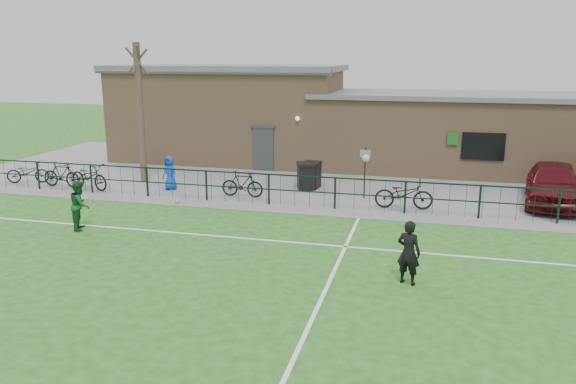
% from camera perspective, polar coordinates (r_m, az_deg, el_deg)
% --- Properties ---
extents(ground, '(90.00, 90.00, 0.00)m').
position_cam_1_polar(ground, '(13.48, -5.32, -10.35)').
color(ground, '#205719').
rests_on(ground, ground).
extents(paving_strip, '(34.00, 13.00, 0.02)m').
position_cam_1_polar(paving_strip, '(26.00, 4.61, 1.58)').
color(paving_strip, slate).
rests_on(paving_strip, ground).
extents(pitch_line_touch, '(28.00, 0.10, 0.01)m').
position_cam_1_polar(pitch_line_touch, '(20.56, 1.92, -1.70)').
color(pitch_line_touch, white).
rests_on(pitch_line_touch, ground).
extents(pitch_line_mid, '(28.00, 0.10, 0.01)m').
position_cam_1_polar(pitch_line_mid, '(17.03, -0.83, -5.02)').
color(pitch_line_mid, white).
rests_on(pitch_line_mid, ground).
extents(pitch_line_perp, '(0.10, 16.00, 0.01)m').
position_cam_1_polar(pitch_line_perp, '(12.99, 3.19, -11.25)').
color(pitch_line_perp, white).
rests_on(pitch_line_perp, ground).
extents(perimeter_fence, '(28.00, 0.10, 1.20)m').
position_cam_1_polar(perimeter_fence, '(20.60, 2.05, 0.04)').
color(perimeter_fence, black).
rests_on(perimeter_fence, ground).
extents(bare_tree, '(0.30, 0.30, 6.00)m').
position_cam_1_polar(bare_tree, '(25.33, -14.77, 7.70)').
color(bare_tree, '#49362C').
rests_on(bare_tree, ground).
extents(wheelie_bin_left, '(0.90, 0.96, 1.03)m').
position_cam_1_polar(wheelie_bin_left, '(23.37, 1.85, 1.54)').
color(wheelie_bin_left, black).
rests_on(wheelie_bin_left, paving_strip).
extents(wheelie_bin_right, '(0.75, 0.84, 1.02)m').
position_cam_1_polar(wheelie_bin_right, '(23.59, 2.37, 1.64)').
color(wheelie_bin_right, black).
rests_on(wheelie_bin_right, paving_strip).
extents(sign_post, '(0.07, 0.07, 2.00)m').
position_cam_1_polar(sign_post, '(22.01, 7.80, 1.94)').
color(sign_post, black).
rests_on(sign_post, paving_strip).
extents(car_maroon, '(2.56, 4.88, 1.59)m').
position_cam_1_polar(car_maroon, '(23.15, 25.34, 0.78)').
color(car_maroon, '#4B0D14').
rests_on(car_maroon, paving_strip).
extents(bicycle_a, '(1.90, 1.20, 0.94)m').
position_cam_1_polar(bicycle_a, '(27.01, -24.93, 1.83)').
color(bicycle_a, black).
rests_on(bicycle_a, paving_strip).
extents(bicycle_b, '(1.84, 0.62, 1.09)m').
position_cam_1_polar(bicycle_b, '(25.54, -22.02, 1.65)').
color(bicycle_b, black).
rests_on(bicycle_b, paving_strip).
extents(bicycle_c, '(2.18, 1.28, 1.08)m').
position_cam_1_polar(bicycle_c, '(24.75, -19.55, 1.50)').
color(bicycle_c, black).
rests_on(bicycle_c, paving_strip).
extents(bicycle_d, '(1.72, 0.51, 1.03)m').
position_cam_1_polar(bicycle_d, '(22.14, -4.67, 0.81)').
color(bicycle_d, black).
rests_on(bicycle_d, paving_strip).
extents(bicycle_e, '(2.12, 0.85, 1.09)m').
position_cam_1_polar(bicycle_e, '(20.80, 11.68, -0.21)').
color(bicycle_e, black).
rests_on(bicycle_e, paving_strip).
extents(spectator_child, '(0.79, 0.63, 1.42)m').
position_cam_1_polar(spectator_child, '(23.72, -11.92, 1.91)').
color(spectator_child, blue).
rests_on(spectator_child, paving_strip).
extents(goalkeeper_kick, '(1.93, 3.72, 2.59)m').
position_cam_1_polar(goalkeeper_kick, '(14.12, 12.01, -5.70)').
color(goalkeeper_kick, black).
rests_on(goalkeeper_kick, ground).
extents(outfield_player, '(0.86, 0.95, 1.60)m').
position_cam_1_polar(outfield_player, '(19.22, -20.36, -1.23)').
color(outfield_player, '#185425').
rests_on(outfield_player, ground).
extents(ball_ground, '(0.20, 0.20, 0.20)m').
position_cam_1_polar(ball_ground, '(21.61, -11.18, -0.93)').
color(ball_ground, silver).
rests_on(ball_ground, ground).
extents(clubhouse, '(24.25, 5.40, 4.96)m').
position_cam_1_polar(clubhouse, '(28.70, 3.97, 7.23)').
color(clubhouse, '#A3805B').
rests_on(clubhouse, ground).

